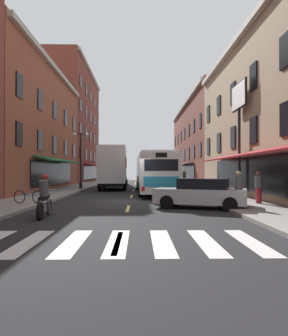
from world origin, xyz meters
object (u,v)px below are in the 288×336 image
object	(u,v)px
motorcycle_rider	(45,199)
street_lamp_twin	(81,157)
billboard_sign	(239,111)
sedan_mid	(201,193)
pedestrian_mid	(259,187)
sedan_near	(120,179)
pedestrian_far	(239,189)
pedestrian_near	(184,177)
bicycle_near	(29,196)
transit_bus	(154,173)
box_truck	(113,168)

from	to	relation	value
motorcycle_rider	street_lamp_twin	size ratio (longest dim) A/B	0.40
billboard_sign	sedan_mid	bearing A→B (deg)	-125.38
pedestrian_mid	street_lamp_twin	size ratio (longest dim) A/B	0.31
street_lamp_twin	motorcycle_rider	bearing A→B (deg)	-83.53
sedan_mid	motorcycle_rider	xyz separation A→B (m)	(-6.55, -2.61, -0.01)
billboard_sign	pedestrian_mid	xyz separation A→B (m)	(-0.49, -4.25, -4.73)
billboard_sign	sedan_near	distance (m)	21.26
billboard_sign	pedestrian_far	bearing A→B (deg)	-109.33
pedestrian_near	bicycle_near	bearing A→B (deg)	30.09
billboard_sign	street_lamp_twin	world-z (taller)	billboard_sign
motorcycle_rider	street_lamp_twin	distance (m)	16.07
pedestrian_far	motorcycle_rider	bearing A→B (deg)	179.74
pedestrian_near	sedan_mid	bearing A→B (deg)	54.64
sedan_mid	motorcycle_rider	distance (m)	7.05
pedestrian_mid	transit_bus	bearing A→B (deg)	20.90
box_truck	pedestrian_near	size ratio (longest dim) A/B	3.85
billboard_sign	bicycle_near	bearing A→B (deg)	-160.68
transit_bus	pedestrian_far	bearing A→B (deg)	-72.34
billboard_sign	bicycle_near	xyz separation A→B (m)	(-12.02, -4.21, -5.20)
bicycle_near	box_truck	bearing A→B (deg)	76.69
pedestrian_mid	street_lamp_twin	bearing A→B (deg)	35.00
box_truck	street_lamp_twin	world-z (taller)	street_lamp_twin
sedan_near	motorcycle_rider	size ratio (longest dim) A/B	2.23
sedan_near	sedan_mid	world-z (taller)	sedan_mid
motorcycle_rider	street_lamp_twin	world-z (taller)	street_lamp_twin
motorcycle_rider	pedestrian_mid	bearing A→B (deg)	19.46
pedestrian_mid	box_truck	bearing A→B (deg)	25.48
transit_bus	motorcycle_rider	world-z (taller)	transit_bus
pedestrian_near	pedestrian_far	distance (m)	19.06
transit_bus	box_truck	world-z (taller)	box_truck
motorcycle_rider	sedan_near	bearing A→B (deg)	87.52
transit_bus	bicycle_near	size ratio (longest dim) A/B	7.20
sedan_near	sedan_mid	size ratio (longest dim) A/B	1.01
box_truck	billboard_sign	bearing A→B (deg)	-44.18
motorcycle_rider	bicycle_near	bearing A→B (deg)	118.77
sedan_mid	pedestrian_near	size ratio (longest dim) A/B	2.54
billboard_sign	pedestrian_near	xyz separation A→B (m)	(-1.53, 13.29, -4.61)
billboard_sign	pedestrian_mid	bearing A→B (deg)	-96.58
sedan_mid	bicycle_near	world-z (taller)	sedan_mid
street_lamp_twin	pedestrian_mid	bearing A→B (deg)	-47.31
billboard_sign	pedestrian_near	bearing A→B (deg)	96.58
box_truck	transit_bus	bearing A→B (deg)	-48.26
transit_bus	sedan_mid	xyz separation A→B (m)	(1.76, -9.70, -0.91)
box_truck	pedestrian_near	world-z (taller)	box_truck
sedan_mid	street_lamp_twin	world-z (taller)	street_lamp_twin
box_truck	street_lamp_twin	size ratio (longest dim) A/B	1.33
sedan_near	bicycle_near	xyz separation A→B (m)	(-3.03, -22.81, -0.21)
sedan_near	sedan_mid	distance (m)	24.26
billboard_sign	sedan_near	bearing A→B (deg)	115.81
box_truck	street_lamp_twin	distance (m)	3.17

